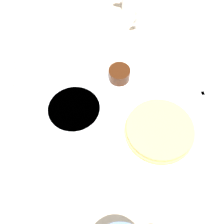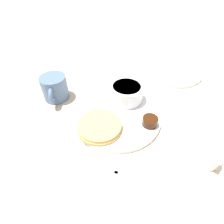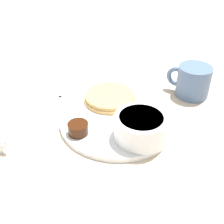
# 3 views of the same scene
# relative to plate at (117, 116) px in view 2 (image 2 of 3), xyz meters

# --- Properties ---
(ground_plane) EXTENTS (4.00, 4.00, 0.00)m
(ground_plane) POSITION_rel_plate_xyz_m (0.00, 0.00, -0.01)
(ground_plane) COLOR #C6B299
(plate) EXTENTS (0.27, 0.27, 0.01)m
(plate) POSITION_rel_plate_xyz_m (0.00, 0.00, 0.00)
(plate) COLOR white
(plate) RESTS_ON ground_plane
(pancake_stack) EXTENTS (0.13, 0.13, 0.02)m
(pancake_stack) POSITION_rel_plate_xyz_m (0.05, -0.05, 0.01)
(pancake_stack) COLOR tan
(pancake_stack) RESTS_ON plate
(bowl) EXTENTS (0.11, 0.11, 0.05)m
(bowl) POSITION_rel_plate_xyz_m (-0.07, 0.04, 0.03)
(bowl) COLOR white
(bowl) RESTS_ON plate
(syrup_cup) EXTENTS (0.04, 0.04, 0.03)m
(syrup_cup) POSITION_rel_plate_xyz_m (0.05, 0.09, 0.02)
(syrup_cup) COLOR #38190A
(syrup_cup) RESTS_ON plate
(butter_ramekin) EXTENTS (0.04, 0.04, 0.04)m
(butter_ramekin) POSITION_rel_plate_xyz_m (-0.08, 0.06, 0.02)
(butter_ramekin) COLOR white
(butter_ramekin) RESTS_ON plate
(coffee_mug) EXTENTS (0.12, 0.09, 0.08)m
(coffee_mug) POSITION_rel_plate_xyz_m (-0.11, -0.20, 0.04)
(coffee_mug) COLOR slate
(coffee_mug) RESTS_ON ground_plane
(creamer_pitcher_near) EXTENTS (0.06, 0.04, 0.05)m
(creamer_pitcher_near) POSITION_rel_plate_xyz_m (0.17, 0.21, 0.02)
(creamer_pitcher_near) COLOR white
(creamer_pitcher_near) RESTS_ON ground_plane
(fork) EXTENTS (0.06, 0.14, 0.00)m
(fork) POSITION_rel_plate_xyz_m (0.18, -0.03, -0.00)
(fork) COLOR silver
(fork) RESTS_ON ground_plane
(napkin) EXTENTS (0.10, 0.08, 0.00)m
(napkin) POSITION_rel_plate_xyz_m (-0.07, -0.30, -0.00)
(napkin) COLOR white
(napkin) RESTS_ON ground_plane
(far_plate) EXTENTS (0.26, 0.26, 0.01)m
(far_plate) POSITION_rel_plate_xyz_m (-0.27, 0.25, 0.00)
(far_plate) COLOR white
(far_plate) RESTS_ON ground_plane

